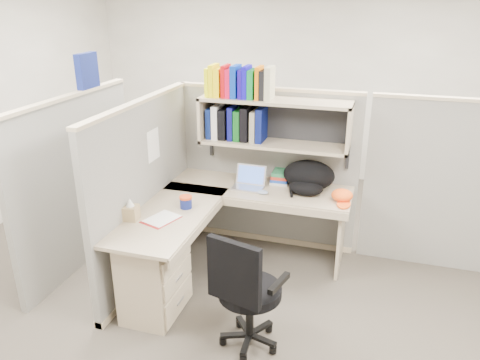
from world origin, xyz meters
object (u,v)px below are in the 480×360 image
(desk, at_px, (185,252))
(laptop, at_px, (248,178))
(snack_canister, at_px, (186,202))
(backpack, at_px, (308,177))
(task_chair, at_px, (247,309))

(desk, distance_m, laptop, 0.95)
(desk, relative_size, laptop, 6.01)
(snack_canister, bearing_deg, backpack, 35.34)
(task_chair, bearing_deg, desk, 145.52)
(desk, xyz_separation_m, laptop, (0.31, 0.81, 0.40))
(backpack, bearing_deg, desk, -130.69)
(backpack, xyz_separation_m, task_chair, (-0.19, -1.36, -0.53))
(snack_canister, distance_m, task_chair, 1.12)
(desk, relative_size, task_chair, 1.81)
(backpack, height_order, task_chair, backpack)
(backpack, bearing_deg, task_chair, -94.73)
(desk, bearing_deg, task_chair, -34.48)
(backpack, bearing_deg, laptop, -167.71)
(backpack, height_order, snack_canister, backpack)
(desk, xyz_separation_m, backpack, (0.86, 0.90, 0.43))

